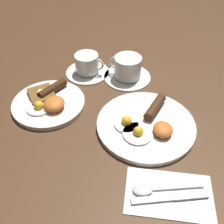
% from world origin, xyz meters
% --- Properties ---
extents(ground_plane, '(3.00, 3.00, 0.00)m').
position_xyz_m(ground_plane, '(0.00, 0.00, 0.00)').
color(ground_plane, '#4C301C').
extents(breakfast_plate_near, '(0.28, 0.28, 0.04)m').
position_xyz_m(breakfast_plate_near, '(-0.00, -0.00, 0.01)').
color(breakfast_plate_near, white).
rests_on(breakfast_plate_near, ground_plane).
extents(breakfast_plate_far, '(0.23, 0.23, 0.05)m').
position_xyz_m(breakfast_plate_far, '(0.08, 0.30, 0.01)').
color(breakfast_plate_far, white).
rests_on(breakfast_plate_far, ground_plane).
extents(teacup_near, '(0.17, 0.17, 0.08)m').
position_xyz_m(teacup_near, '(0.24, 0.05, 0.04)').
color(teacup_near, white).
rests_on(teacup_near, ground_plane).
extents(teacup_far, '(0.16, 0.16, 0.07)m').
position_xyz_m(teacup_far, '(0.27, 0.19, 0.03)').
color(teacup_far, white).
rests_on(teacup_far, ground_plane).
extents(napkin, '(0.14, 0.21, 0.01)m').
position_xyz_m(napkin, '(-0.21, -0.04, 0.00)').
color(napkin, white).
rests_on(napkin, ground_plane).
extents(knife, '(0.04, 0.18, 0.01)m').
position_xyz_m(knife, '(-0.22, -0.05, 0.01)').
color(knife, silver).
rests_on(knife, napkin).
extents(spoon, '(0.04, 0.17, 0.01)m').
position_xyz_m(spoon, '(-0.21, 0.00, 0.01)').
color(spoon, silver).
rests_on(spoon, napkin).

